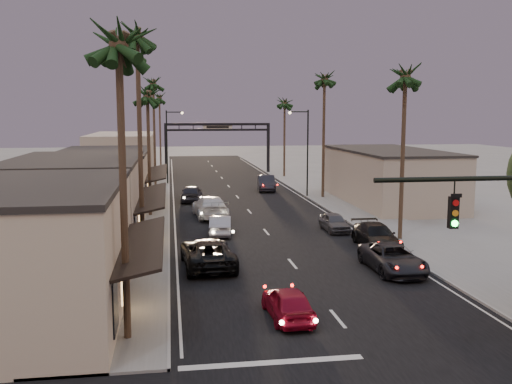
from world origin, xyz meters
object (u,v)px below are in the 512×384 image
object	(u,v)px
palm_lb	(137,30)
oncoming_red	(288,303)
streetlight_left	(169,141)
palm_lc	(147,91)
curbside_near	(393,258)
palm_far	(159,95)
arch	(218,135)
palm_rc	(285,100)
oncoming_pickup	(208,253)
curbside_black	(376,236)
oncoming_silver	(220,225)
palm_la	(118,33)
palm_ra	(406,70)
streetlight_right	(305,146)
palm_ld	(153,80)
palm_rb	(325,75)

from	to	relation	value
palm_lb	oncoming_red	world-z (taller)	palm_lb
streetlight_left	palm_lc	size ratio (longest dim) A/B	0.74
streetlight_left	curbside_near	bearing A→B (deg)	-73.80
palm_far	arch	bearing A→B (deg)	-43.95
arch	palm_rc	size ratio (longest dim) A/B	1.25
oncoming_pickup	curbside_black	size ratio (longest dim) A/B	1.13
palm_lc	palm_rc	world-z (taller)	same
oncoming_red	oncoming_pickup	size ratio (longest dim) A/B	0.69
palm_lb	oncoming_silver	size ratio (longest dim) A/B	3.57
palm_la	oncoming_pickup	bearing A→B (deg)	69.62
palm_rc	oncoming_red	bearing A→B (deg)	-101.26
arch	palm_lb	distance (m)	49.39
streetlight_left	oncoming_pickup	xyz separation A→B (m)	(2.04, -38.98, -4.51)
oncoming_red	curbside_black	world-z (taller)	curbside_black
palm_ra	oncoming_pickup	xyz separation A→B (m)	(-13.48, -4.98, -10.62)
oncoming_silver	curbside_black	size ratio (longest dim) A/B	0.81
arch	oncoming_red	xyz separation A→B (m)	(-2.08, -59.63, -4.84)
arch	streetlight_left	distance (m)	13.85
palm_ra	oncoming_red	size ratio (longest dim) A/B	3.24
streetlight_right	palm_lc	world-z (taller)	palm_lc
palm_far	oncoming_pickup	world-z (taller)	palm_far
oncoming_pickup	streetlight_left	bearing A→B (deg)	-90.22
palm_rc	palm_ra	bearing A→B (deg)	-90.00
palm_rc	curbside_near	bearing A→B (deg)	-94.23
palm_ra	palm_rc	world-z (taller)	palm_ra
palm_lb	palm_far	xyz separation A→B (m)	(0.30, 56.00, -1.94)
oncoming_red	curbside_black	size ratio (longest dim) A/B	0.77
palm_lb	curbside_black	xyz separation A→B (m)	(14.80, 0.14, -12.62)
palm_la	curbside_near	size ratio (longest dim) A/B	2.47
palm_ra	palm_far	world-z (taller)	same
palm_far	curbside_near	size ratio (longest dim) A/B	2.47
streetlight_left	oncoming_pickup	size ratio (longest dim) A/B	1.52
palm_rc	oncoming_pickup	size ratio (longest dim) A/B	2.06
palm_la	palm_far	bearing A→B (deg)	89.75
streetlight_left	oncoming_red	xyz separation A→B (m)	(4.84, -47.63, -4.63)
palm_lb	oncoming_pickup	bearing A→B (deg)	-38.70
arch	palm_ld	size ratio (longest dim) A/B	1.07
palm_lb	palm_ld	size ratio (longest dim) A/B	1.07
palm_la	oncoming_pickup	distance (m)	15.07
palm_rb	curbside_black	distance (m)	24.88
palm_rc	palm_far	bearing A→B (deg)	140.36
streetlight_left	palm_lb	world-z (taller)	palm_lb
streetlight_right	palm_rb	bearing A→B (deg)	-30.76
palm_lc	oncoming_pickup	world-z (taller)	palm_lc
streetlight_right	palm_lb	xyz separation A→B (m)	(-15.52, -23.00, 8.06)
oncoming_red	curbside_near	size ratio (longest dim) A/B	0.76
arch	oncoming_pickup	xyz separation A→B (m)	(-4.88, -50.98, -4.71)
streetlight_right	palm_ra	distance (m)	21.94
palm_ld	curbside_black	xyz separation A→B (m)	(14.80, -32.86, -11.65)
palm_rc	oncoming_silver	bearing A→B (deg)	-108.25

